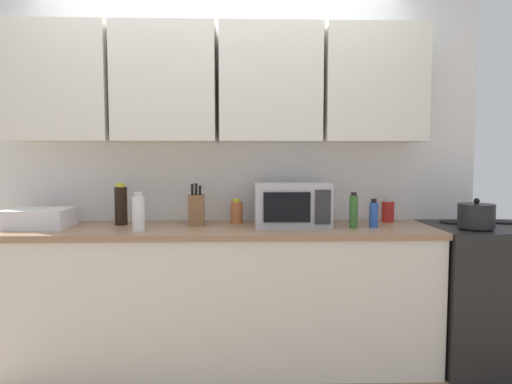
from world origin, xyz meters
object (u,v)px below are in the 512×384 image
at_px(dish_rack, 39,218).
at_px(stove_range, 487,293).
at_px(knife_block, 197,209).
at_px(bottle_green_oil, 353,211).
at_px(bottle_spice_jar, 237,212).
at_px(bottle_soy_dark, 121,205).
at_px(microwave, 291,204).
at_px(bottle_blue_cleaner, 374,214).
at_px(bottle_red_sauce, 388,211).
at_px(kettle, 476,216).
at_px(bottle_white_jar, 139,213).

bearing_deg(dish_rack, stove_range, -0.40).
xyz_separation_m(dish_rack, knife_block, (0.99, 0.08, 0.04)).
height_order(stove_range, bottle_green_oil, bottle_green_oil).
bearing_deg(bottle_spice_jar, bottle_soy_dark, -176.55).
xyz_separation_m(microwave, knife_block, (-0.62, 0.04, -0.04)).
relative_size(stove_range, knife_block, 3.30).
height_order(stove_range, knife_block, knife_block).
bearing_deg(bottle_blue_cleaner, stove_range, 2.41).
bearing_deg(bottle_red_sauce, bottle_green_oil, -139.57).
height_order(microwave, dish_rack, microwave).
bearing_deg(bottle_red_sauce, kettle, -39.03).
relative_size(bottle_red_sauce, bottle_blue_cleaner, 0.89).
bearing_deg(bottle_red_sauce, bottle_spice_jar, -177.88).
bearing_deg(stove_range, bottle_green_oil, -176.78).
xyz_separation_m(bottle_red_sauce, bottle_spice_jar, (-1.05, -0.04, 0.00)).
bearing_deg(bottle_red_sauce, dish_rack, -175.26).
xyz_separation_m(bottle_red_sauce, bottle_blue_cleaner, (-0.17, -0.24, 0.01)).
bearing_deg(microwave, bottle_blue_cleaner, -10.38).
bearing_deg(knife_block, stove_range, -2.92).
distance_m(microwave, bottle_white_jar, 0.97).
distance_m(knife_block, bottle_white_jar, 0.40).
height_order(knife_block, bottle_white_jar, knife_block).
height_order(stove_range, bottle_white_jar, bottle_white_jar).
height_order(microwave, knife_block, microwave).
xyz_separation_m(knife_block, bottle_blue_cleaner, (1.14, -0.13, -0.02)).
bearing_deg(bottle_blue_cleaner, microwave, 169.62).
distance_m(bottle_soy_dark, bottle_green_oil, 1.51).
xyz_separation_m(bottle_green_oil, bottle_blue_cleaner, (0.13, 0.02, -0.02)).
height_order(knife_block, bottle_red_sauce, knife_block).
bearing_deg(dish_rack, bottle_white_jar, -12.71).
relative_size(microwave, bottle_white_jar, 2.02).
distance_m(bottle_spice_jar, bottle_green_oil, 0.77).
distance_m(dish_rack, bottle_soy_dark, 0.50).
relative_size(bottle_soy_dark, bottle_white_jar, 1.16).
bearing_deg(bottle_green_oil, bottle_blue_cleaner, 7.86).
relative_size(bottle_spice_jar, bottle_soy_dark, 0.60).
height_order(dish_rack, bottle_spice_jar, bottle_spice_jar).
bearing_deg(stove_range, bottle_red_sauce, 160.73).
height_order(kettle, dish_rack, kettle).
xyz_separation_m(kettle, bottle_spice_jar, (-1.48, 0.31, -0.01)).
bearing_deg(bottle_white_jar, bottle_green_oil, 3.35).
relative_size(dish_rack, bottle_red_sauce, 2.32).
bearing_deg(knife_block, bottle_green_oil, -8.43).
bearing_deg(bottle_spice_jar, microwave, -17.02).
relative_size(bottle_soy_dark, bottle_green_oil, 1.22).
relative_size(dish_rack, bottle_spice_jar, 2.28).
distance_m(bottle_red_sauce, bottle_blue_cleaner, 0.30).
bearing_deg(bottle_soy_dark, bottle_spice_jar, 3.45).
bearing_deg(bottle_green_oil, stove_range, 3.22).
xyz_separation_m(bottle_blue_cleaner, bottle_white_jar, (-1.46, -0.10, 0.03)).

